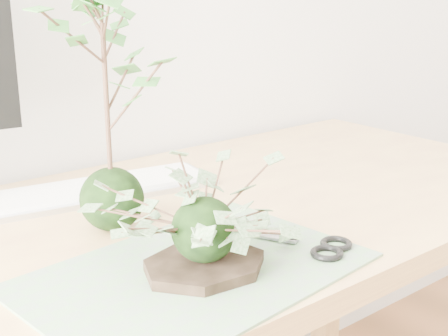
{
  "coord_description": "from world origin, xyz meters",
  "views": [
    {
      "loc": [
        -0.59,
        0.41,
        1.12
      ],
      "look_at": [
        0.0,
        1.14,
        0.84
      ],
      "focal_mm": 50.0,
      "sensor_mm": 36.0,
      "label": 1
    }
  ],
  "objects_px": {
    "keyboard": "(92,190)",
    "ivy_kokedama": "(204,200)",
    "desk": "(173,265)",
    "maple_kokedama": "(103,41)"
  },
  "relations": [
    {
      "from": "maple_kokedama",
      "to": "ivy_kokedama",
      "type": "bearing_deg",
      "value": -84.88
    },
    {
      "from": "desk",
      "to": "keyboard",
      "type": "xyz_separation_m",
      "value": [
        -0.05,
        0.19,
        0.1
      ]
    },
    {
      "from": "ivy_kokedama",
      "to": "keyboard",
      "type": "relative_size",
      "value": 0.58
    },
    {
      "from": "keyboard",
      "to": "ivy_kokedama",
      "type": "bearing_deg",
      "value": -85.74
    },
    {
      "from": "desk",
      "to": "ivy_kokedama",
      "type": "distance_m",
      "value": 0.29
    },
    {
      "from": "maple_kokedama",
      "to": "keyboard",
      "type": "relative_size",
      "value": 0.88
    },
    {
      "from": "keyboard",
      "to": "maple_kokedama",
      "type": "bearing_deg",
      "value": -97.57
    },
    {
      "from": "ivy_kokedama",
      "to": "keyboard",
      "type": "distance_m",
      "value": 0.4
    },
    {
      "from": "ivy_kokedama",
      "to": "keyboard",
      "type": "bearing_deg",
      "value": 85.31
    },
    {
      "from": "ivy_kokedama",
      "to": "keyboard",
      "type": "xyz_separation_m",
      "value": [
        0.03,
        0.39,
        -0.1
      ]
    }
  ]
}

